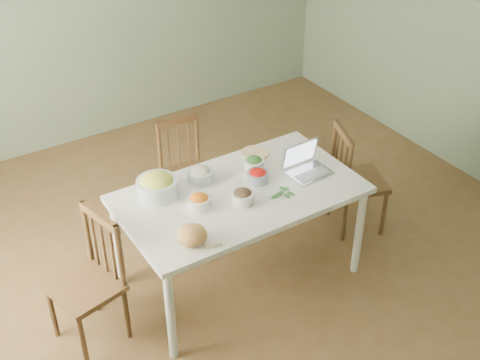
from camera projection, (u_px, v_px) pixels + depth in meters
floor at (241, 258)px, 5.06m from camera, size 5.00×5.00×0.00m
wall_back at (101, 6)px, 6.06m from camera, size 5.00×0.00×2.70m
dining_table at (240, 236)px, 4.66m from camera, size 1.70×0.96×0.80m
chair_far at (188, 174)px, 5.26m from camera, size 0.43×0.41×0.90m
chair_left at (84, 284)px, 4.12m from camera, size 0.49×0.51×0.97m
chair_right at (359, 178)px, 5.17m from camera, size 0.52×0.53×0.94m
bread_boule at (192, 235)px, 3.94m from camera, size 0.24×0.24×0.12m
butter_stick at (213, 245)px, 3.94m from camera, size 0.11×0.07×0.03m
bowl_squash at (157, 185)px, 4.36m from camera, size 0.32×0.32×0.17m
bowl_carrot at (199, 201)px, 4.27m from camera, size 0.21×0.21×0.09m
bowl_onion at (200, 174)px, 4.54m from camera, size 0.21×0.21×0.10m
bowl_mushroom at (243, 197)px, 4.30m from camera, size 0.18×0.18×0.10m
bowl_redpep at (258, 175)px, 4.53m from camera, size 0.16×0.16×0.09m
bowl_broccoli at (254, 163)px, 4.67m from camera, size 0.19×0.19×0.10m
flatbread at (255, 153)px, 4.85m from camera, size 0.28×0.28×0.02m
basil_bunch at (281, 193)px, 4.41m from camera, size 0.19×0.19×0.02m
laptop at (311, 162)px, 4.57m from camera, size 0.31×0.26×0.21m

